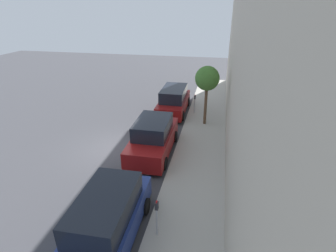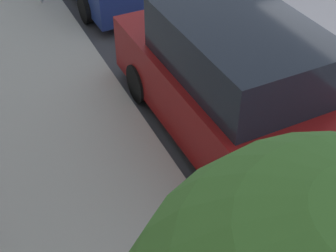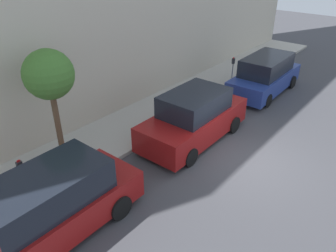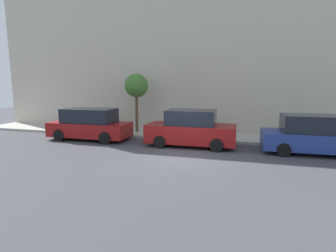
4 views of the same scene
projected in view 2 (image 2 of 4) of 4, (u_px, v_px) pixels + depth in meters
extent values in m
cube|color=#B2ADA3|center=(76.00, 181.00, 6.59)|extent=(2.77, 32.00, 0.15)
cylinder|color=black|center=(87.00, 8.00, 10.13)|extent=(0.22, 0.65, 0.65)
cube|color=maroon|center=(234.00, 99.00, 7.01)|extent=(2.02, 4.82, 0.96)
cube|color=black|center=(240.00, 48.00, 6.44)|extent=(1.75, 2.62, 0.80)
cylinder|color=black|center=(231.00, 205.00, 5.92)|extent=(0.22, 0.68, 0.68)
cylinder|color=black|center=(233.00, 58.00, 8.58)|extent=(0.22, 0.68, 0.68)
cylinder|color=black|center=(139.00, 83.00, 7.97)|extent=(0.22, 0.68, 0.68)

